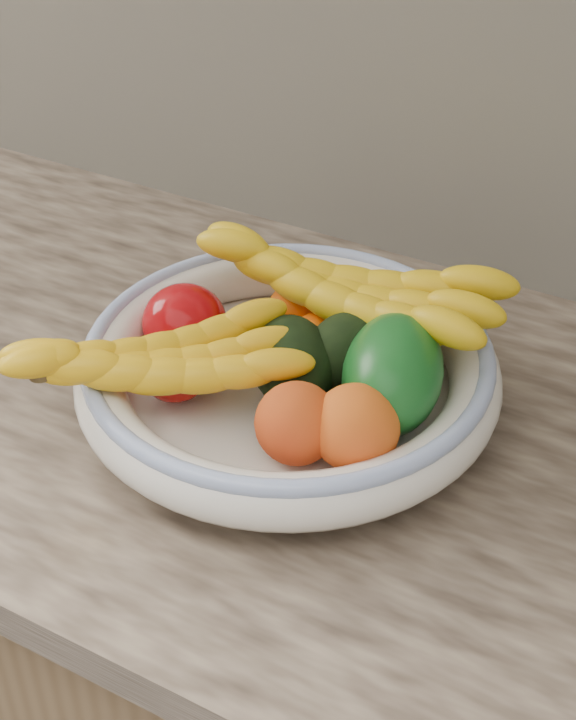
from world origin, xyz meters
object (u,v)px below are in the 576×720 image
at_px(fruit_bowl, 288,370).
at_px(banana_bunch_front, 158,368).
at_px(green_mango, 393,373).
at_px(banana_bunch_back, 343,297).

relative_size(fruit_bowl, banana_bunch_front, 1.41).
xyz_separation_m(green_mango, banana_bunch_front, (-0.18, -0.10, 0.01)).
distance_m(green_mango, banana_bunch_front, 0.20).
bearing_deg(banana_bunch_front, green_mango, -15.95).
bearing_deg(fruit_bowl, banana_bunch_back, 78.54).
height_order(fruit_bowl, banana_bunch_back, banana_bunch_back).
height_order(fruit_bowl, banana_bunch_front, banana_bunch_front).
bearing_deg(green_mango, banana_bunch_back, 120.45).
bearing_deg(banana_bunch_front, fruit_bowl, 4.11).
distance_m(fruit_bowl, banana_bunch_back, 0.09).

